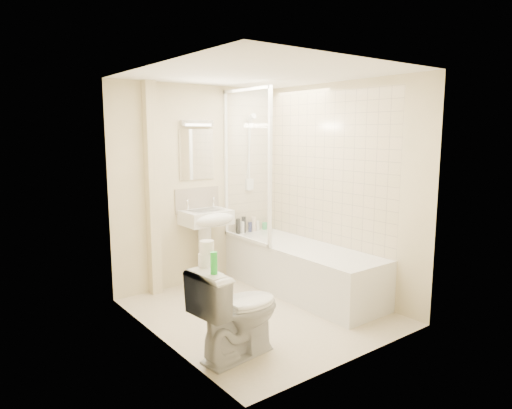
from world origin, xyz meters
TOP-DOWN VIEW (x-y plane):
  - floor at (0.00, 0.00)m, footprint 2.50×2.50m
  - wall_back at (0.00, 1.25)m, footprint 2.20×0.02m
  - wall_left at (-1.10, 0.00)m, footprint 0.02×2.50m
  - wall_right at (1.10, 0.00)m, footprint 0.02×2.50m
  - ceiling at (0.00, 0.00)m, footprint 2.20×2.50m
  - tile_back at (0.75, 1.24)m, footprint 0.70×0.01m
  - tile_right at (1.09, 0.20)m, footprint 0.01×2.10m
  - pipe_boxing at (-0.62, 1.19)m, footprint 0.12×0.12m
  - splashback at (-0.01, 1.24)m, footprint 0.60×0.02m
  - mirror at (-0.01, 1.24)m, footprint 0.46×0.01m
  - strip_light at (-0.01, 1.22)m, footprint 0.42×0.07m
  - bathtub at (0.75, 0.20)m, footprint 0.70×2.10m
  - shower_screen at (0.40, 0.80)m, footprint 0.04×0.92m
  - shower_fixture at (0.75, 1.19)m, footprint 0.10×0.16m
  - pedestal_sink at (-0.01, 1.01)m, footprint 0.55×0.50m
  - bottle_black_a at (0.53, 1.16)m, footprint 0.06×0.06m
  - bottle_white_a at (0.60, 1.16)m, footprint 0.06×0.06m
  - bottle_black_b at (0.62, 1.16)m, footprint 0.06×0.06m
  - bottle_blue at (0.72, 1.16)m, footprint 0.05×0.05m
  - bottle_cream at (0.78, 1.16)m, footprint 0.06×0.06m
  - bottle_white_b at (0.85, 1.16)m, footprint 0.05×0.05m
  - bottle_green at (0.97, 1.16)m, footprint 0.07×0.07m
  - toilet at (-0.72, -0.62)m, footprint 0.61×0.87m
  - toilet_roll_lower at (-0.96, -0.51)m, footprint 0.10×0.10m
  - toilet_roll_upper at (-0.94, -0.51)m, footprint 0.11×0.11m
  - green_bottle at (-1.00, -0.72)m, footprint 0.05×0.05m

SIDE VIEW (x-z plane):
  - floor at x=0.00m, z-range 0.00..0.00m
  - bathtub at x=0.75m, z-range 0.01..0.56m
  - toilet at x=-0.72m, z-range 0.00..0.79m
  - bottle_green at x=0.97m, z-range 0.55..0.64m
  - bottle_blue at x=0.72m, z-range 0.55..0.68m
  - bottle_white_b at x=0.85m, z-range 0.55..0.68m
  - bottle_white_a at x=0.60m, z-range 0.55..0.71m
  - bottle_cream at x=0.78m, z-range 0.55..0.74m
  - bottle_black_a at x=0.53m, z-range 0.55..0.75m
  - bottle_black_b at x=0.62m, z-range 0.55..0.76m
  - pedestal_sink at x=-0.01m, z-range 0.21..1.27m
  - toilet_roll_lower at x=-0.96m, z-range 0.79..0.89m
  - green_bottle at x=-1.00m, z-range 0.79..0.96m
  - toilet_roll_upper at x=-0.94m, z-range 0.89..1.00m
  - splashback at x=-0.01m, z-range 0.88..1.18m
  - wall_back at x=0.00m, z-range 0.00..2.40m
  - wall_left at x=-1.10m, z-range 0.00..2.40m
  - wall_right at x=1.10m, z-range 0.00..2.40m
  - pipe_boxing at x=-0.62m, z-range 0.00..2.40m
  - tile_back at x=0.75m, z-range 0.55..2.30m
  - tile_right at x=1.09m, z-range 0.55..2.30m
  - shower_screen at x=0.40m, z-range 0.55..2.35m
  - shower_fixture at x=0.75m, z-range 1.05..2.04m
  - mirror at x=-0.01m, z-range 1.28..1.88m
  - strip_light at x=-0.01m, z-range 1.92..1.98m
  - ceiling at x=0.00m, z-range 2.39..2.41m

